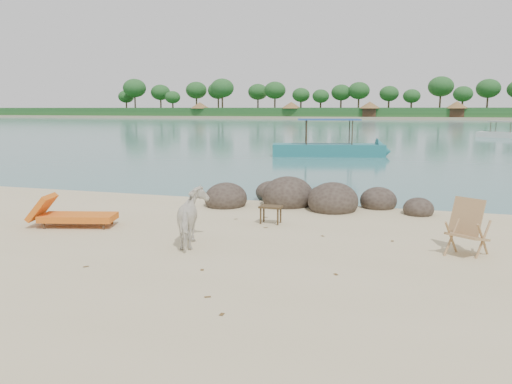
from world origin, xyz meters
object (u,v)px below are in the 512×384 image
(deck_chair, at_px, (468,230))
(boat_near, at_px, (329,125))
(side_table, at_px, (271,216))
(cow, at_px, (193,219))
(lounge_chair, at_px, (78,214))
(boulders, at_px, (303,199))

(deck_chair, xyz_separation_m, boat_near, (-5.92, 20.48, 1.30))
(side_table, xyz_separation_m, deck_chair, (4.36, -1.49, 0.32))
(cow, xyz_separation_m, deck_chair, (5.38, 0.89, -0.05))
(lounge_chair, height_order, deck_chair, deck_chair)
(side_table, relative_size, deck_chair, 0.51)
(cow, height_order, deck_chair, cow)
(boulders, height_order, side_table, boulders)
(cow, xyz_separation_m, side_table, (1.01, 2.38, -0.37))
(lounge_chair, xyz_separation_m, boat_near, (2.83, 20.64, 1.51))
(side_table, height_order, deck_chair, deck_chair)
(boulders, xyz_separation_m, cow, (-1.32, -4.86, 0.36))
(lounge_chair, xyz_separation_m, deck_chair, (8.74, 0.16, 0.21))
(lounge_chair, distance_m, boat_near, 20.89)
(boulders, distance_m, lounge_chair, 6.25)
(deck_chair, bearing_deg, cow, -136.79)
(boat_near, bearing_deg, cow, -101.73)
(boulders, relative_size, side_table, 11.80)
(boulders, relative_size, cow, 4.61)
(boulders, height_order, cow, cow)
(cow, distance_m, boat_near, 21.41)
(side_table, bearing_deg, boat_near, 95.91)
(boulders, distance_m, deck_chair, 5.68)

